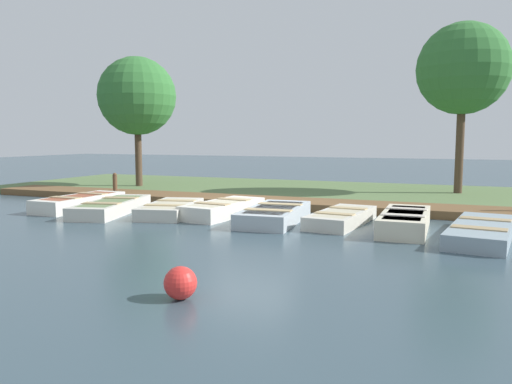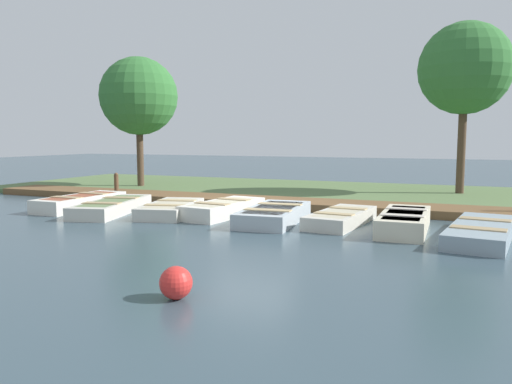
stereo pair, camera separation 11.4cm
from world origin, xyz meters
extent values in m
plane|color=#384C56|center=(0.00, 0.00, 0.00)|extent=(80.00, 80.00, 0.00)
cube|color=#567042|center=(-5.00, 0.00, 0.08)|extent=(8.00, 24.00, 0.16)
cube|color=brown|center=(-1.52, 0.00, 0.11)|extent=(1.60, 20.53, 0.22)
cube|color=silver|center=(1.17, -4.94, 0.20)|extent=(2.95, 1.07, 0.39)
cube|color=#994C33|center=(1.17, -4.94, 0.38)|extent=(2.42, 0.83, 0.03)
cube|color=tan|center=(1.73, -4.94, 0.40)|extent=(0.30, 0.96, 0.03)
cube|color=tan|center=(0.61, -4.93, 0.40)|extent=(0.30, 0.96, 0.03)
cube|color=beige|center=(1.47, -3.55, 0.17)|extent=(3.43, 1.84, 0.34)
cube|color=#6B7F51|center=(1.47, -3.55, 0.33)|extent=(2.80, 1.47, 0.03)
cube|color=tan|center=(2.07, -3.40, 0.36)|extent=(0.56, 1.05, 0.03)
cube|color=tan|center=(0.87, -3.70, 0.36)|extent=(0.56, 1.05, 0.03)
cube|color=beige|center=(1.16, -1.83, 0.16)|extent=(2.81, 1.73, 0.32)
cube|color=beige|center=(1.16, -1.83, 0.31)|extent=(2.29, 1.38, 0.03)
cube|color=tan|center=(1.64, -1.71, 0.34)|extent=(0.50, 1.10, 0.03)
cube|color=tan|center=(0.68, -1.94, 0.34)|extent=(0.50, 1.10, 0.03)
cube|color=silver|center=(0.79, -0.43, 0.19)|extent=(2.84, 1.40, 0.39)
cube|color=beige|center=(0.79, -0.43, 0.37)|extent=(2.33, 1.10, 0.03)
cube|color=tan|center=(1.30, -0.50, 0.40)|extent=(0.40, 0.99, 0.03)
cube|color=tan|center=(0.28, -0.36, 0.40)|extent=(0.40, 0.99, 0.03)
cube|color=#B2BCC1|center=(1.16, 1.16, 0.18)|extent=(3.04, 1.44, 0.37)
cube|color=#994C33|center=(1.16, 1.16, 0.35)|extent=(2.49, 1.14, 0.03)
cube|color=tan|center=(1.72, 1.20, 0.38)|extent=(0.38, 1.15, 0.03)
cube|color=tan|center=(0.60, 1.12, 0.38)|extent=(0.38, 1.15, 0.03)
cube|color=beige|center=(0.86, 2.78, 0.16)|extent=(2.80, 1.30, 0.32)
cube|color=beige|center=(0.86, 2.78, 0.30)|extent=(2.29, 1.02, 0.03)
cube|color=tan|center=(1.37, 2.73, 0.33)|extent=(0.37, 0.95, 0.03)
cube|color=tan|center=(0.35, 2.84, 0.33)|extent=(0.37, 0.95, 0.03)
cube|color=beige|center=(1.18, 4.29, 0.21)|extent=(2.81, 1.02, 0.42)
cube|color=#6B7F51|center=(1.18, 4.29, 0.40)|extent=(2.31, 0.80, 0.03)
cube|color=beige|center=(1.71, 4.30, 0.43)|extent=(0.29, 0.91, 0.03)
cube|color=beige|center=(0.65, 4.29, 0.43)|extent=(0.29, 0.91, 0.03)
cube|color=#8C9EA8|center=(1.53, 5.87, 0.16)|extent=(3.45, 1.55, 0.32)
cube|color=beige|center=(1.53, 5.87, 0.30)|extent=(2.83, 1.23, 0.03)
cube|color=tan|center=(2.16, 5.78, 0.33)|extent=(0.47, 1.05, 0.03)
cube|color=tan|center=(0.90, 5.96, 0.33)|extent=(0.47, 1.05, 0.03)
cylinder|color=brown|center=(-1.53, -5.73, 0.39)|extent=(0.15, 0.15, 0.78)
sphere|color=brown|center=(-1.53, -5.73, 0.81)|extent=(0.14, 0.14, 0.14)
sphere|color=red|center=(7.26, 2.06, 0.22)|extent=(0.44, 0.44, 0.44)
cylinder|color=#4C3828|center=(-4.04, -6.49, 1.44)|extent=(0.27, 0.27, 2.88)
sphere|color=#337033|center=(-4.04, -6.49, 3.73)|extent=(3.07, 3.07, 3.07)
cylinder|color=#4C3828|center=(-6.01, 5.41, 1.79)|extent=(0.28, 0.28, 3.58)
sphere|color=#337033|center=(-6.01, 5.41, 4.44)|extent=(3.12, 3.12, 3.12)
camera|label=1|loc=(12.73, 5.32, 2.09)|focal=35.00mm
camera|label=2|loc=(12.69, 5.42, 2.09)|focal=35.00mm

